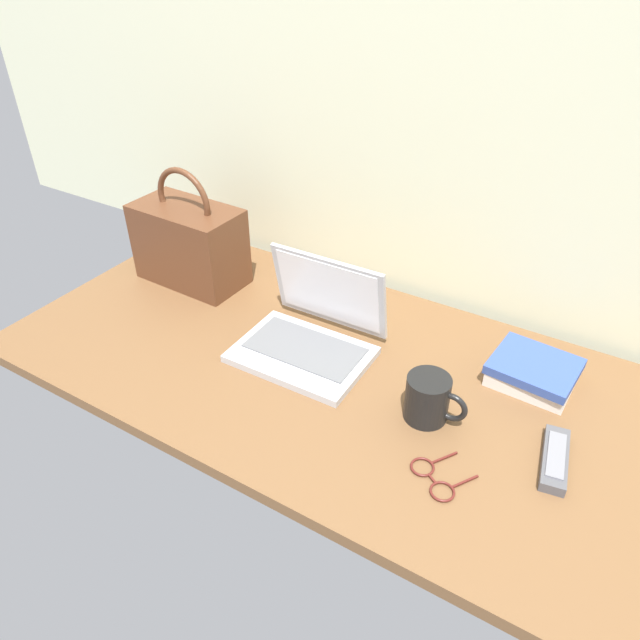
% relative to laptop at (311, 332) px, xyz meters
% --- Properties ---
extents(desk, '(1.60, 0.76, 0.03)m').
position_rel_laptop_xyz_m(desk, '(0.09, -0.04, -0.06)').
color(desk, brown).
rests_on(desk, ground).
extents(laptop, '(0.31, 0.27, 0.21)m').
position_rel_laptop_xyz_m(laptop, '(0.00, 0.00, 0.00)').
color(laptop, '#B2B5BA').
rests_on(laptop, desk).
extents(coffee_mug, '(0.13, 0.09, 0.10)m').
position_rel_laptop_xyz_m(coffee_mug, '(0.33, -0.08, 0.01)').
color(coffee_mug, black).
rests_on(coffee_mug, desk).
extents(remote_control_near, '(0.07, 0.17, 0.02)m').
position_rel_laptop_xyz_m(remote_control_near, '(0.59, -0.07, -0.03)').
color(remote_control_near, '#4C4C51').
rests_on(remote_control_near, desk).
extents(eyeglasses, '(0.13, 0.14, 0.01)m').
position_rel_laptop_xyz_m(eyeglasses, '(0.41, -0.22, -0.04)').
color(eyeglasses, '#591E19').
rests_on(eyeglasses, desk).
extents(handbag, '(0.30, 0.17, 0.33)m').
position_rel_laptop_xyz_m(handbag, '(-0.46, 0.10, 0.07)').
color(handbag, '#59331E').
rests_on(handbag, desk).
extents(book_stack, '(0.19, 0.17, 0.05)m').
position_rel_laptop_xyz_m(book_stack, '(0.49, 0.15, -0.02)').
color(book_stack, silver).
rests_on(book_stack, desk).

